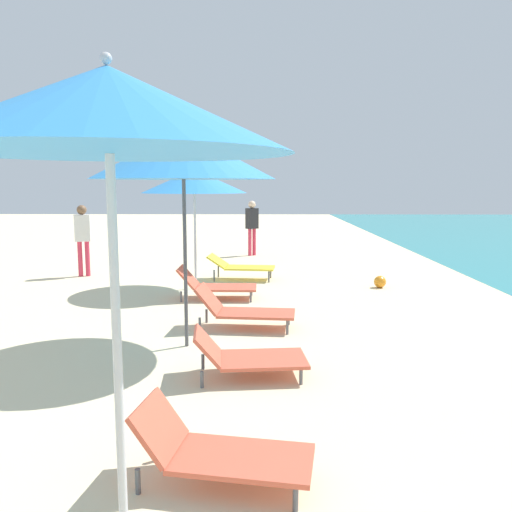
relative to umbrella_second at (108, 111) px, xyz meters
name	(u,v)px	position (x,y,z in m)	size (l,w,h in m)	color
umbrella_second	(108,111)	(0.00, 0.00, 0.00)	(1.87, 1.87, 2.86)	silver
lounger_second_shoreside	(217,450)	(0.44, 0.96, -2.32)	(1.38, 0.78, 0.60)	#D8593F
umbrella_third	(183,155)	(-0.28, 4.24, 0.02)	(2.45, 2.45, 2.99)	#4C4C51
lounger_third_shoreside	(242,309)	(0.46, 5.14, -2.28)	(1.56, 0.76, 0.67)	#D8593F
lounger_third_inland	(247,356)	(0.59, 3.11, -2.33)	(1.35, 0.80, 0.56)	#D8593F
umbrella_farthest	(194,181)	(-0.66, 8.23, -0.30)	(2.21, 2.21, 2.60)	silver
lounger_farthest_shoreside	(240,266)	(0.25, 9.27, -2.26)	(1.60, 0.80, 0.59)	yellow
lounger_farthest_inland	(215,285)	(-0.16, 7.22, -2.30)	(1.52, 0.70, 0.64)	#D8593F
person_walking_near	(252,222)	(0.44, 13.45, -1.53)	(0.42, 0.39, 1.72)	#D8334C
person_walking_mid	(83,233)	(-3.58, 9.69, -1.52)	(0.40, 0.30, 1.73)	#D8334C
beach_ball	(380,282)	(3.32, 8.36, -2.45)	(0.26, 0.26, 0.26)	orange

